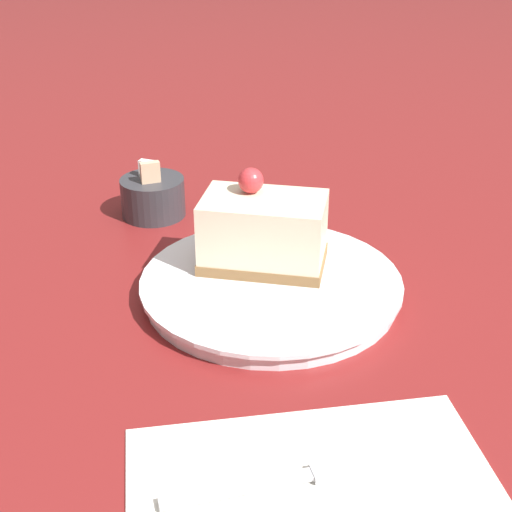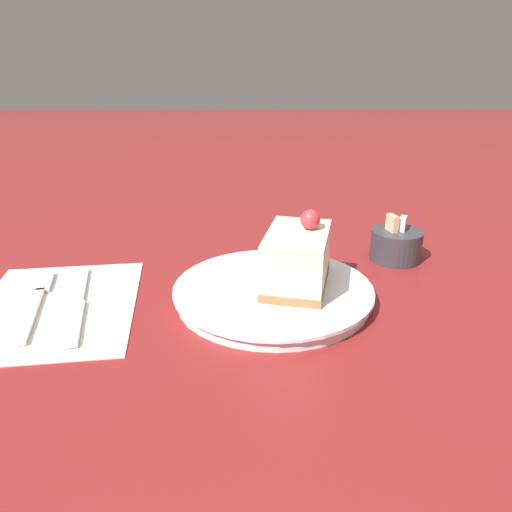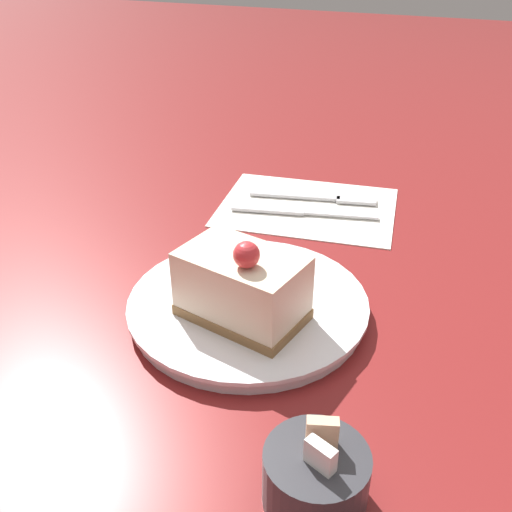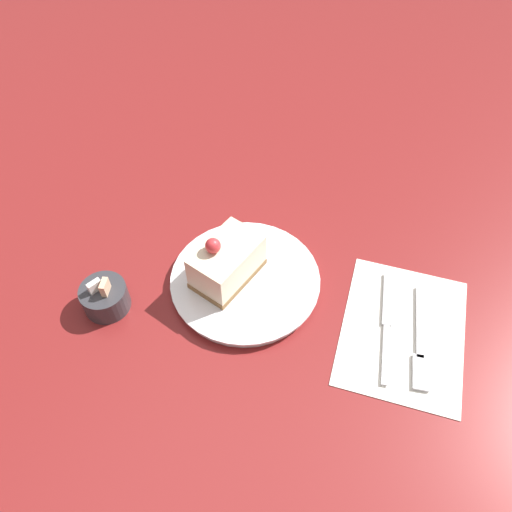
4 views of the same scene
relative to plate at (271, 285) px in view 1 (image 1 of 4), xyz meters
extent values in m
plane|color=maroon|center=(0.01, -0.04, -0.01)|extent=(4.00, 4.00, 0.00)
cylinder|color=white|center=(0.00, 0.00, 0.00)|extent=(0.22, 0.22, 0.02)
cylinder|color=white|center=(0.00, 0.00, 0.00)|extent=(0.23, 0.23, 0.00)
cube|color=olive|center=(0.03, 0.01, 0.01)|extent=(0.09, 0.12, 0.01)
cube|color=beige|center=(0.03, 0.01, 0.04)|extent=(0.09, 0.12, 0.05)
sphere|color=red|center=(0.04, 0.02, 0.08)|extent=(0.02, 0.02, 0.02)
cube|color=white|center=(-0.24, -0.02, -0.01)|extent=(0.20, 0.24, 0.00)
cube|color=silver|center=(-0.21, -0.06, 0.00)|extent=(0.03, 0.09, 0.00)
cube|color=silver|center=(-0.23, 0.03, 0.00)|extent=(0.03, 0.09, 0.00)
cylinder|color=#333338|center=(0.17, 0.12, 0.01)|extent=(0.07, 0.07, 0.04)
cube|color=#D8B28C|center=(0.16, 0.12, 0.04)|extent=(0.01, 0.02, 0.02)
cube|color=white|center=(0.18, 0.12, 0.04)|extent=(0.02, 0.02, 0.02)
camera|label=1|loc=(-0.53, 0.03, 0.31)|focal=50.00mm
camera|label=2|loc=(-0.03, -0.51, 0.26)|focal=35.00mm
camera|label=3|loc=(0.41, 0.17, 0.32)|focal=40.00mm
camera|label=4|loc=(-0.19, 0.40, 0.62)|focal=35.00mm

